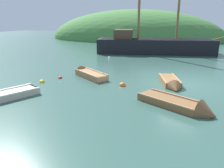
{
  "coord_description": "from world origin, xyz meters",
  "views": [
    {
      "loc": [
        -0.33,
        -14.02,
        3.96
      ],
      "look_at": [
        -4.06,
        -2.0,
        0.24
      ],
      "focal_mm": 34.83,
      "sensor_mm": 36.0,
      "label": 1
    }
  ],
  "objects_px": {
    "buoy_red": "(60,78)",
    "buoy_white": "(109,58)",
    "rowboat_far": "(182,106)",
    "rowboat_near_dock": "(171,84)",
    "sailing_ship": "(153,48)",
    "rowboat_outer_right": "(87,74)",
    "rowboat_outer_left": "(3,97)",
    "buoy_orange": "(122,86)",
    "buoy_yellow": "(42,82)"
  },
  "relations": [
    {
      "from": "sailing_ship",
      "to": "buoy_orange",
      "type": "bearing_deg",
      "value": -100.36
    },
    {
      "from": "rowboat_outer_left",
      "to": "rowboat_outer_right",
      "type": "xyz_separation_m",
      "value": [
        2.26,
        5.77,
        0.03
      ]
    },
    {
      "from": "rowboat_near_dock",
      "to": "rowboat_outer_left",
      "type": "bearing_deg",
      "value": -72.35
    },
    {
      "from": "rowboat_near_dock",
      "to": "buoy_red",
      "type": "relative_size",
      "value": 11.81
    },
    {
      "from": "rowboat_outer_right",
      "to": "buoy_orange",
      "type": "xyz_separation_m",
      "value": [
        3.07,
        -1.59,
        -0.13
      ]
    },
    {
      "from": "buoy_yellow",
      "to": "buoy_orange",
      "type": "bearing_deg",
      "value": 9.14
    },
    {
      "from": "rowboat_outer_left",
      "to": "buoy_red",
      "type": "xyz_separation_m",
      "value": [
        0.68,
        4.62,
        -0.1
      ]
    },
    {
      "from": "rowboat_near_dock",
      "to": "buoy_yellow",
      "type": "distance_m",
      "value": 8.38
    },
    {
      "from": "sailing_ship",
      "to": "rowboat_outer_right",
      "type": "xyz_separation_m",
      "value": [
        -3.18,
        -13.13,
        -0.53
      ]
    },
    {
      "from": "buoy_red",
      "to": "buoy_white",
      "type": "relative_size",
      "value": 0.91
    },
    {
      "from": "sailing_ship",
      "to": "buoy_yellow",
      "type": "distance_m",
      "value": 16.49
    },
    {
      "from": "buoy_yellow",
      "to": "rowboat_far",
      "type": "bearing_deg",
      "value": -11.97
    },
    {
      "from": "rowboat_near_dock",
      "to": "buoy_yellow",
      "type": "height_order",
      "value": "rowboat_near_dock"
    },
    {
      "from": "rowboat_far",
      "to": "rowboat_outer_left",
      "type": "bearing_deg",
      "value": -141.64
    },
    {
      "from": "rowboat_outer_right",
      "to": "buoy_red",
      "type": "relative_size",
      "value": 12.39
    },
    {
      "from": "sailing_ship",
      "to": "buoy_orange",
      "type": "relative_size",
      "value": 39.18
    },
    {
      "from": "rowboat_outer_left",
      "to": "buoy_yellow",
      "type": "xyz_separation_m",
      "value": [
        0.07,
        3.33,
        -0.1
      ]
    },
    {
      "from": "sailing_ship",
      "to": "buoy_orange",
      "type": "distance_m",
      "value": 14.74
    },
    {
      "from": "rowboat_near_dock",
      "to": "rowboat_far",
      "type": "height_order",
      "value": "rowboat_far"
    },
    {
      "from": "rowboat_outer_left",
      "to": "buoy_yellow",
      "type": "height_order",
      "value": "rowboat_outer_left"
    },
    {
      "from": "sailing_ship",
      "to": "rowboat_outer_left",
      "type": "distance_m",
      "value": 19.67
    },
    {
      "from": "rowboat_near_dock",
      "to": "rowboat_far",
      "type": "bearing_deg",
      "value": -4.73
    },
    {
      "from": "rowboat_outer_left",
      "to": "buoy_orange",
      "type": "bearing_deg",
      "value": 155.48
    },
    {
      "from": "sailing_ship",
      "to": "rowboat_outer_left",
      "type": "relative_size",
      "value": 5.0
    },
    {
      "from": "rowboat_outer_left",
      "to": "rowboat_near_dock",
      "type": "distance_m",
      "value": 9.73
    },
    {
      "from": "rowboat_outer_left",
      "to": "buoy_orange",
      "type": "height_order",
      "value": "rowboat_outer_left"
    },
    {
      "from": "sailing_ship",
      "to": "rowboat_near_dock",
      "type": "xyz_separation_m",
      "value": [
        2.79,
        -13.71,
        -0.57
      ]
    },
    {
      "from": "rowboat_far",
      "to": "buoy_red",
      "type": "xyz_separation_m",
      "value": [
        -8.21,
        3.16,
        -0.1
      ]
    },
    {
      "from": "rowboat_far",
      "to": "buoy_orange",
      "type": "xyz_separation_m",
      "value": [
        -3.55,
        2.72,
        -0.1
      ]
    },
    {
      "from": "buoy_orange",
      "to": "rowboat_far",
      "type": "bearing_deg",
      "value": -37.44
    },
    {
      "from": "rowboat_outer_right",
      "to": "buoy_orange",
      "type": "bearing_deg",
      "value": -170.53
    },
    {
      "from": "rowboat_outer_left",
      "to": "rowboat_outer_right",
      "type": "distance_m",
      "value": 6.2
    },
    {
      "from": "rowboat_near_dock",
      "to": "buoy_orange",
      "type": "height_order",
      "value": "rowboat_near_dock"
    },
    {
      "from": "buoy_red",
      "to": "rowboat_outer_right",
      "type": "bearing_deg",
      "value": 35.93
    },
    {
      "from": "sailing_ship",
      "to": "buoy_yellow",
      "type": "xyz_separation_m",
      "value": [
        -5.38,
        -15.57,
        -0.66
      ]
    },
    {
      "from": "sailing_ship",
      "to": "rowboat_outer_left",
      "type": "xyz_separation_m",
      "value": [
        -5.44,
        -18.9,
        -0.56
      ]
    },
    {
      "from": "buoy_yellow",
      "to": "buoy_red",
      "type": "xyz_separation_m",
      "value": [
        0.61,
        1.29,
        0.0
      ]
    },
    {
      "from": "buoy_red",
      "to": "rowboat_near_dock",
      "type": "bearing_deg",
      "value": 4.28
    },
    {
      "from": "buoy_yellow",
      "to": "buoy_white",
      "type": "bearing_deg",
      "value": 82.95
    },
    {
      "from": "buoy_yellow",
      "to": "buoy_orange",
      "type": "distance_m",
      "value": 5.34
    },
    {
      "from": "sailing_ship",
      "to": "rowboat_outer_right",
      "type": "relative_size",
      "value": 4.7
    },
    {
      "from": "rowboat_near_dock",
      "to": "buoy_red",
      "type": "height_order",
      "value": "rowboat_near_dock"
    },
    {
      "from": "buoy_yellow",
      "to": "buoy_red",
      "type": "relative_size",
      "value": 1.25
    },
    {
      "from": "rowboat_far",
      "to": "buoy_white",
      "type": "distance_m",
      "value": 14.46
    },
    {
      "from": "sailing_ship",
      "to": "buoy_white",
      "type": "relative_size",
      "value": 52.88
    },
    {
      "from": "buoy_red",
      "to": "buoy_yellow",
      "type": "bearing_deg",
      "value": -115.27
    },
    {
      "from": "sailing_ship",
      "to": "rowboat_far",
      "type": "xyz_separation_m",
      "value": [
        3.44,
        -17.44,
        -0.56
      ]
    },
    {
      "from": "rowboat_outer_left",
      "to": "sailing_ship",
      "type": "bearing_deg",
      "value": -168.65
    },
    {
      "from": "sailing_ship",
      "to": "rowboat_far",
      "type": "distance_m",
      "value": 17.78
    },
    {
      "from": "sailing_ship",
      "to": "rowboat_near_dock",
      "type": "distance_m",
      "value": 14.01
    }
  ]
}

